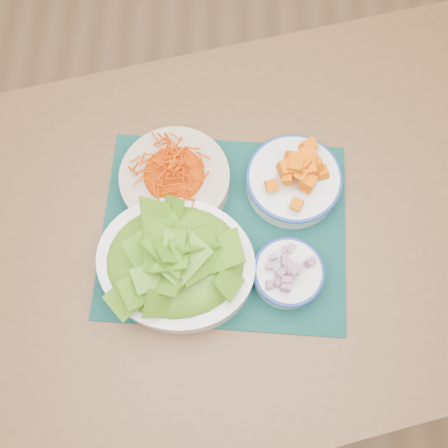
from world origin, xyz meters
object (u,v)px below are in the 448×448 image
Objects in this scene: table at (235,241)px; lettuce_bowl at (175,261)px; squash_bowl at (294,178)px; onion_bowl at (288,273)px; carrot_bowl at (175,177)px; placemat at (224,229)px.

table is 0.21m from lettuce_bowl.
squash_bowl is 1.44× the size of onion_bowl.
squash_bowl is 0.72× the size of lettuce_bowl.
carrot_bowl reaches higher than table.
carrot_bowl is at bearing 180.00° from squash_bowl.
squash_bowl is 0.19m from onion_bowl.
lettuce_bowl is at bearing 176.59° from onion_bowl.
carrot_bowl is 0.24m from squash_bowl.
carrot_bowl is at bearing 139.29° from onion_bowl.
carrot_bowl is at bearing 139.77° from placemat.
onion_bowl is at bearing -60.15° from table.
placemat is at bearing 141.71° from onion_bowl.
placemat is at bearing -145.75° from squash_bowl.
lettuce_bowl is at bearing -133.18° from placemat.
carrot_bowl is (-0.10, 0.09, 0.04)m from placemat.
squash_bowl reaches higher than onion_bowl.
squash_bowl is at bearing 37.46° from placemat.
placemat is at bearing 172.69° from table.
onion_bowl is at bearing 7.52° from lettuce_bowl.
table is at bearing -36.35° from carrot_bowl.
placemat is 0.14m from carrot_bowl.
placemat is 0.16m from onion_bowl.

